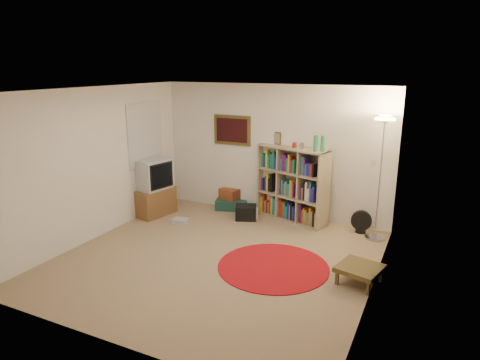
% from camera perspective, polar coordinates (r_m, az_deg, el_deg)
% --- Properties ---
extents(room, '(4.54, 4.54, 2.54)m').
position_cam_1_polar(room, '(6.20, -3.48, 0.39)').
color(room, '#967958').
rests_on(room, ground).
extents(bookshelf, '(1.44, 0.81, 1.66)m').
position_cam_1_polar(bookshelf, '(7.99, 6.90, -0.68)').
color(bookshelf, tan).
rests_on(bookshelf, ground).
extents(floor_lamp, '(0.46, 0.46, 2.08)m').
position_cam_1_polar(floor_lamp, '(7.17, 18.60, 5.47)').
color(floor_lamp, '#B6B4B9').
rests_on(floor_lamp, ground).
extents(floor_fan, '(0.36, 0.21, 0.40)m').
position_cam_1_polar(floor_fan, '(7.73, 15.85, -5.37)').
color(floor_fan, black).
rests_on(floor_fan, ground).
extents(tv_stand, '(0.67, 0.85, 1.11)m').
position_cam_1_polar(tv_stand, '(8.42, -11.53, -1.05)').
color(tv_stand, brown).
rests_on(tv_stand, ground).
extents(dvd_box, '(0.28, 0.25, 0.09)m').
position_cam_1_polar(dvd_box, '(8.00, -7.98, -5.43)').
color(dvd_box, silver).
rests_on(dvd_box, ground).
extents(suitcase, '(0.71, 0.57, 0.20)m').
position_cam_1_polar(suitcase, '(8.69, -1.09, -3.21)').
color(suitcase, '#163D33').
rests_on(suitcase, ground).
extents(wicker_basket, '(0.42, 0.34, 0.21)m').
position_cam_1_polar(wicker_basket, '(8.64, -1.39, -1.87)').
color(wicker_basket, brown).
rests_on(wicker_basket, suitcase).
extents(duffel_bag, '(0.48, 0.44, 0.27)m').
position_cam_1_polar(duffel_bag, '(8.11, 0.81, -4.33)').
color(duffel_bag, black).
rests_on(duffel_bag, ground).
extents(paper_towel, '(0.13, 0.13, 0.23)m').
position_cam_1_polar(paper_towel, '(8.09, 2.00, -4.49)').
color(paper_towel, white).
rests_on(paper_towel, ground).
extents(red_rug, '(1.61, 1.61, 0.01)m').
position_cam_1_polar(red_rug, '(6.33, 4.45, -11.43)').
color(red_rug, maroon).
rests_on(red_rug, ground).
extents(side_table, '(0.65, 0.65, 0.25)m').
position_cam_1_polar(side_table, '(6.02, 15.67, -11.35)').
color(side_table, '#473919').
rests_on(side_table, ground).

